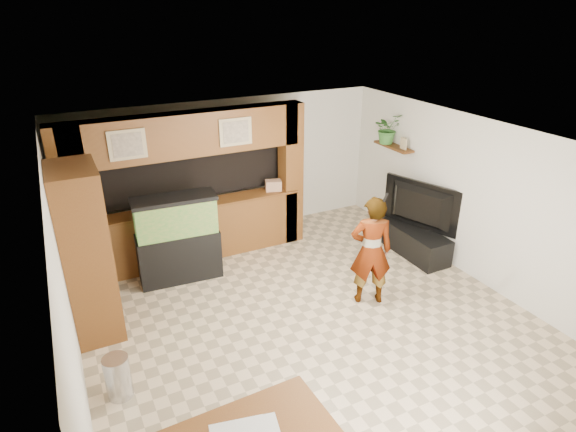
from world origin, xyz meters
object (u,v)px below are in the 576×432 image
television (417,207)px  pantry_cabinet (86,253)px  aquarium (178,239)px  person (371,251)px

television → pantry_cabinet: bearing=67.5°
pantry_cabinet → television: pantry_cabinet is taller
aquarium → television: bearing=-10.6°
television → person: size_ratio=0.86×
television → person: (-1.60, -0.88, -0.05)m
person → aquarium: bearing=-15.2°
pantry_cabinet → aquarium: bearing=30.0°
pantry_cabinet → person: 3.92m
person → pantry_cabinet: bearing=7.2°
aquarium → person: person is taller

